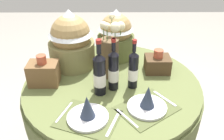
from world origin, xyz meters
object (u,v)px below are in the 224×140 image
at_px(wine_bottle_centre, 113,70).
at_px(dining_table, 112,98).
at_px(place_setting_left, 88,113).
at_px(gift_tub_back_left, 71,38).
at_px(flower_vase, 110,53).
at_px(woven_basket_side_left, 44,73).
at_px(woven_basket_side_right, 157,63).
at_px(place_setting_right, 147,102).
at_px(gift_tub_back_centre, 116,33).
at_px(wine_bottle_right, 133,70).
at_px(wine_bottle_rear, 100,74).

bearing_deg(wine_bottle_centre, dining_table, 96.74).
distance_m(place_setting_left, gift_tub_back_left, 0.68).
bearing_deg(dining_table, flower_vase, 96.97).
height_order(dining_table, place_setting_left, place_setting_left).
xyz_separation_m(woven_basket_side_left, woven_basket_side_right, (0.81, 0.16, -0.02)).
bearing_deg(wine_bottle_centre, place_setting_right, -46.96).
bearing_deg(woven_basket_side_right, gift_tub_back_centre, 142.04).
xyz_separation_m(wine_bottle_right, wine_bottle_rear, (-0.22, -0.07, 0.01)).
xyz_separation_m(place_setting_left, wine_bottle_rear, (0.06, 0.25, 0.10)).
bearing_deg(woven_basket_side_left, gift_tub_back_left, 57.86).
xyz_separation_m(flower_vase, wine_bottle_right, (0.15, -0.16, -0.05)).
bearing_deg(gift_tub_back_centre, wine_bottle_right, -76.67).
height_order(wine_bottle_rear, woven_basket_side_right, wine_bottle_rear).
distance_m(wine_bottle_right, wine_bottle_rear, 0.23).
xyz_separation_m(gift_tub_back_left, woven_basket_side_right, (0.65, -0.10, -0.17)).
xyz_separation_m(place_setting_right, wine_bottle_centre, (-0.20, 0.21, 0.10)).
relative_size(place_setting_left, woven_basket_side_right, 2.22).
relative_size(dining_table, gift_tub_back_left, 2.82).
height_order(place_setting_left, woven_basket_side_right, woven_basket_side_right).
xyz_separation_m(place_setting_left, gift_tub_back_left, (-0.17, 0.63, 0.19)).
bearing_deg(wine_bottle_rear, woven_basket_side_left, 163.03).
relative_size(wine_bottle_right, gift_tub_back_centre, 0.87).
bearing_deg(wine_bottle_centre, flower_vase, 96.87).
bearing_deg(wine_bottle_rear, wine_bottle_centre, 31.01).
distance_m(wine_bottle_rear, gift_tub_back_centre, 0.54).
height_order(wine_bottle_right, gift_tub_back_left, gift_tub_back_left).
relative_size(wine_bottle_right, woven_basket_side_left, 1.60).
xyz_separation_m(gift_tub_back_centre, woven_basket_side_right, (0.31, -0.24, -0.15)).
bearing_deg(place_setting_left, place_setting_right, 14.36).
height_order(place_setting_right, wine_bottle_right, wine_bottle_right).
xyz_separation_m(gift_tub_back_left, gift_tub_back_centre, (0.34, 0.14, -0.02)).
relative_size(dining_table, wine_bottle_rear, 3.29).
distance_m(gift_tub_back_centre, woven_basket_side_right, 0.42).
distance_m(wine_bottle_centre, woven_basket_side_left, 0.49).
height_order(place_setting_right, wine_bottle_rear, wine_bottle_rear).
xyz_separation_m(dining_table, wine_bottle_centre, (0.01, -0.08, 0.29)).
xyz_separation_m(gift_tub_back_left, woven_basket_side_left, (-0.16, -0.26, -0.15)).
height_order(place_setting_left, woven_basket_side_left, woven_basket_side_left).
height_order(wine_bottle_centre, wine_bottle_rear, wine_bottle_rear).
relative_size(flower_vase, woven_basket_side_left, 2.01).
height_order(place_setting_right, woven_basket_side_left, woven_basket_side_left).
bearing_deg(gift_tub_back_left, dining_table, -39.30).
height_order(wine_bottle_rear, gift_tub_back_left, gift_tub_back_left).
distance_m(wine_bottle_centre, wine_bottle_rear, 0.10).
relative_size(gift_tub_back_centre, woven_basket_side_right, 2.20).
bearing_deg(place_setting_right, gift_tub_back_left, 133.65).
height_order(gift_tub_back_left, woven_basket_side_left, gift_tub_back_left).
height_order(place_setting_left, wine_bottle_centre, wine_bottle_centre).
bearing_deg(gift_tub_back_left, gift_tub_back_centre, 22.44).
bearing_deg(place_setting_left, wine_bottle_rear, 76.34).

